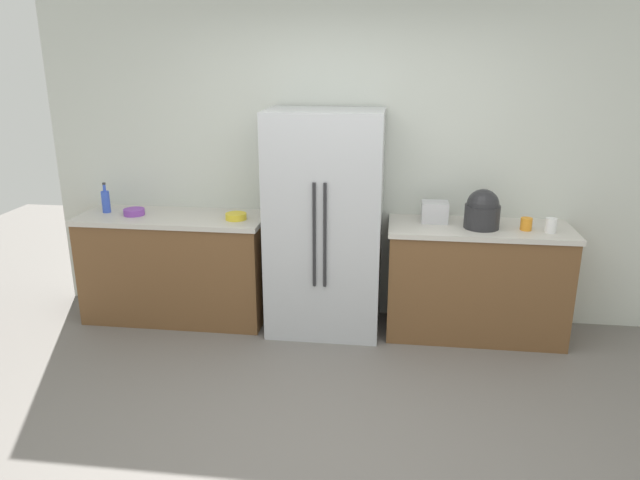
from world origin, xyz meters
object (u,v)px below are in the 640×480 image
cup_b (526,224)px  cup_a (551,225)px  refrigerator (325,224)px  rice_cooker (482,210)px  bowl_b (236,216)px  bowl_a (134,212)px  toaster (435,212)px  bottle_a (106,201)px

cup_b → cup_a: bearing=-14.3°
refrigerator → rice_cooker: bearing=-0.4°
bowl_b → cup_b: bearing=-0.3°
rice_cooker → bowl_a: size_ratio=1.77×
bowl_a → bowl_b: bowl_a is taller
rice_cooker → refrigerator: bearing=179.6°
toaster → bowl_b: (-1.57, -0.13, -0.06)m
toaster → bowl_b: bearing=-175.3°
bottle_a → bowl_b: 1.14m
toaster → cup_b: size_ratio=2.16×
bottle_a → cup_a: 3.55m
rice_cooker → bottle_a: size_ratio=1.19×
toaster → rice_cooker: rice_cooker is taller
bottle_a → bowl_a: 0.28m
rice_cooker → bowl_b: (-1.92, -0.00, -0.11)m
cup_b → bowl_a: bearing=179.4°
toaster → cup_b: toaster is taller
cup_a → cup_b: 0.17m
cup_a → toaster: bearing=167.7°
bowl_a → bowl_b: size_ratio=1.00×
refrigerator → bottle_a: 1.85m
bowl_a → bottle_a: bearing=169.0°
bottle_a → cup_a: bottle_a is taller
cup_a → bowl_a: cup_a is taller
rice_cooker → bowl_a: (-2.79, 0.02, -0.11)m
cup_a → bowl_b: bearing=178.7°
cup_b → bowl_b: (-2.24, 0.01, -0.02)m
rice_cooker → cup_b: size_ratio=3.18×
rice_cooker → cup_b: 0.34m
refrigerator → cup_a: (1.70, -0.07, 0.07)m
toaster → cup_a: size_ratio=1.86×
refrigerator → rice_cooker: size_ratio=5.90×
bottle_a → cup_b: bottle_a is taller
cup_a → cup_b: (-0.17, 0.04, -0.01)m
toaster → rice_cooker: (0.35, -0.12, 0.06)m
bottle_a → cup_b: bearing=-1.5°
rice_cooker → cup_b: (0.33, -0.02, -0.09)m
bottle_a → bowl_b: bottle_a is taller
bottle_a → bowl_b: bearing=-3.7°
rice_cooker → cup_b: bearing=-2.8°
bowl_b → bowl_a: bearing=178.5°
cup_a → bowl_b: cup_a is taller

